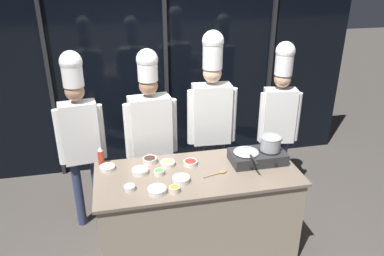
{
  "coord_description": "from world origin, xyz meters",
  "views": [
    {
      "loc": [
        -0.7,
        -2.96,
        2.75
      ],
      "look_at": [
        0.0,
        0.25,
        1.28
      ],
      "focal_mm": 35.0,
      "sensor_mm": 36.0,
      "label": 1
    }
  ],
  "objects": [
    {
      "name": "prep_bowl_scallions",
      "position": [
        -0.36,
        0.04,
        0.96
      ],
      "size": [
        0.1,
        0.1,
        0.05
      ],
      "color": "silver",
      "rests_on": "demo_counter"
    },
    {
      "name": "prep_bowl_ginger",
      "position": [
        -0.83,
        0.24,
        0.95
      ],
      "size": [
        0.15,
        0.15,
        0.04
      ],
      "color": "silver",
      "rests_on": "demo_counter"
    },
    {
      "name": "prep_bowl_mushrooms",
      "position": [
        -0.25,
        0.19,
        0.95
      ],
      "size": [
        0.14,
        0.14,
        0.04
      ],
      "color": "silver",
      "rests_on": "demo_counter"
    },
    {
      "name": "serving_spoon_slotted",
      "position": [
        0.2,
        -0.06,
        0.94
      ],
      "size": [
        0.26,
        0.1,
        0.02
      ],
      "color": "olive",
      "rests_on": "demo_counter"
    },
    {
      "name": "prep_bowl_shrimp",
      "position": [
        -0.53,
        0.1,
        0.96
      ],
      "size": [
        0.16,
        0.16,
        0.05
      ],
      "color": "silver",
      "rests_on": "demo_counter"
    },
    {
      "name": "stock_pot",
      "position": [
        0.75,
        0.08,
        1.12
      ],
      "size": [
        0.23,
        0.2,
        0.14
      ],
      "color": "#93969B",
      "rests_on": "portable_stove"
    },
    {
      "name": "squeeze_bottle_chili",
      "position": [
        -0.88,
        0.35,
        1.02
      ],
      "size": [
        0.06,
        0.06,
        0.19
      ],
      "color": "red",
      "rests_on": "demo_counter"
    },
    {
      "name": "frying_pan",
      "position": [
        0.5,
        0.07,
        1.07
      ],
      "size": [
        0.25,
        0.42,
        0.04
      ],
      "color": "#ADAFB5",
      "rests_on": "portable_stove"
    },
    {
      "name": "ground_plane",
      "position": [
        0.0,
        0.0,
        0.0
      ],
      "size": [
        24.0,
        24.0,
        0.0
      ],
      "primitive_type": "plane",
      "color": "#47423D"
    },
    {
      "name": "chef_pastry",
      "position": [
        1.14,
        0.75,
        1.18
      ],
      "size": [
        0.47,
        0.25,
        1.96
      ],
      "rotation": [
        0.0,
        0.0,
        2.96
      ],
      "color": "#2D3856",
      "rests_on": "ground_plane"
    },
    {
      "name": "chef_line",
      "position": [
        0.34,
        0.79,
        1.23
      ],
      "size": [
        0.56,
        0.24,
        2.11
      ],
      "rotation": [
        0.0,
        0.0,
        3.09
      ],
      "color": "#4C4C51",
      "rests_on": "ground_plane"
    },
    {
      "name": "prep_bowl_garlic",
      "position": [
        -0.18,
        -0.12,
        0.96
      ],
      "size": [
        0.16,
        0.16,
        0.05
      ],
      "color": "silver",
      "rests_on": "demo_counter"
    },
    {
      "name": "prep_bowl_soy_glaze",
      "position": [
        -0.42,
        0.28,
        0.96
      ],
      "size": [
        0.14,
        0.14,
        0.05
      ],
      "color": "silver",
      "rests_on": "demo_counter"
    },
    {
      "name": "chef_sous",
      "position": [
        -0.36,
        0.7,
        1.15
      ],
      "size": [
        0.57,
        0.27,
        1.97
      ],
      "rotation": [
        0.0,
        0.0,
        3.25
      ],
      "color": "#4C4C51",
      "rests_on": "ground_plane"
    },
    {
      "name": "portable_stove",
      "position": [
        0.63,
        0.08,
        0.99
      ],
      "size": [
        0.54,
        0.32,
        0.12
      ],
      "color": "#28282B",
      "rests_on": "demo_counter"
    },
    {
      "name": "prep_bowl_carrots",
      "position": [
        -0.27,
        -0.27,
        0.96
      ],
      "size": [
        0.09,
        0.09,
        0.05
      ],
      "color": "silver",
      "rests_on": "demo_counter"
    },
    {
      "name": "window_wall_back",
      "position": [
        0.0,
        1.93,
        1.35
      ],
      "size": [
        5.27,
        0.09,
        2.7
      ],
      "color": "black",
      "rests_on": "ground_plane"
    },
    {
      "name": "chef_head",
      "position": [
        -1.08,
        0.7,
        1.19
      ],
      "size": [
        0.48,
        0.24,
        1.98
      ],
      "rotation": [
        0.0,
        0.0,
        3.27
      ],
      "color": "#2D3856",
      "rests_on": "ground_plane"
    },
    {
      "name": "prep_bowl_bean_sprouts",
      "position": [
        -0.64,
        -0.16,
        0.95
      ],
      "size": [
        0.1,
        0.1,
        0.04
      ],
      "color": "silver",
      "rests_on": "demo_counter"
    },
    {
      "name": "prep_bowl_bell_pepper",
      "position": [
        -0.04,
        0.16,
        0.95
      ],
      "size": [
        0.14,
        0.14,
        0.04
      ],
      "color": "silver",
      "rests_on": "demo_counter"
    },
    {
      "name": "demo_counter",
      "position": [
        0.0,
        0.0,
        0.47
      ],
      "size": [
        1.91,
        0.83,
        0.93
      ],
      "color": "gray",
      "rests_on": "ground_plane"
    },
    {
      "name": "prep_bowl_noodles",
      "position": [
        -0.42,
        -0.25,
        0.96
      ],
      "size": [
        0.16,
        0.16,
        0.05
      ],
      "color": "silver",
      "rests_on": "demo_counter"
    }
  ]
}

